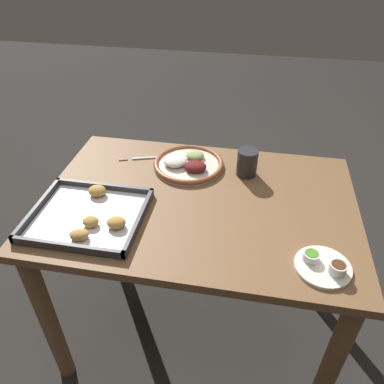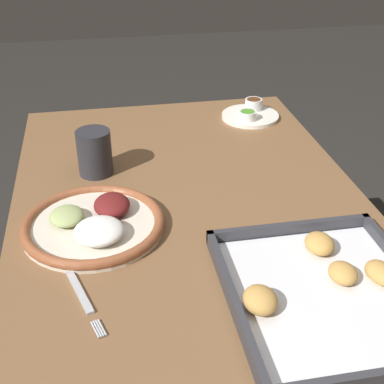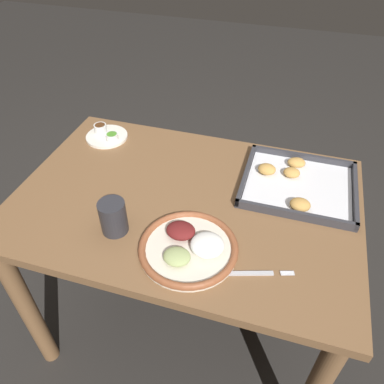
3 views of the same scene
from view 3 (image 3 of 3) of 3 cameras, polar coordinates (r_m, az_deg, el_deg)
name	(u,v)px [view 3 (image 3 of 3)]	position (r m, az deg, el deg)	size (l,w,h in m)	color
ground_plane	(187,319)	(1.72, -0.71, -18.74)	(8.00, 8.00, 0.00)	#282623
dining_table	(186,225)	(1.24, -0.93, -5.10)	(1.05, 0.71, 0.71)	brown
dinner_plate	(189,247)	(1.00, -0.45, -8.35)	(0.27, 0.27, 0.04)	beige
fork	(252,273)	(0.97, 9.13, -12.14)	(0.19, 0.07, 0.00)	#B2B2B7
saucer_plate	(106,135)	(1.45, -12.92, 8.50)	(0.15, 0.15, 0.04)	white
baking_tray	(296,183)	(1.24, 15.59, 1.36)	(0.35, 0.31, 0.04)	#333338
drinking_cup	(113,217)	(1.05, -11.91, -3.76)	(0.07, 0.07, 0.10)	#28282D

